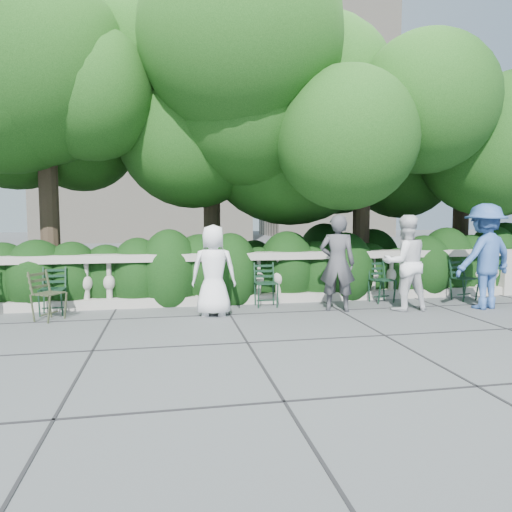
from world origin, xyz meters
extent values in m
plane|color=#4E5155|center=(0.00, 0.00, 0.00)|extent=(90.00, 90.00, 0.00)
cube|color=#9E998E|center=(0.00, 1.80, 0.09)|extent=(12.00, 0.32, 0.18)
cube|color=#9E998E|center=(0.00, 1.80, 0.93)|extent=(12.00, 0.36, 0.14)
cube|color=#9E998E|center=(5.78, 1.80, 0.50)|extent=(0.44, 0.44, 1.00)
cylinder|color=#3F3023|center=(-4.00, 3.40, 1.40)|extent=(0.40, 0.40, 2.80)
ellipsoid|color=#12370F|center=(-4.00, 2.96, 3.68)|extent=(5.28, 5.28, 3.96)
cylinder|color=#3F3023|center=(-0.50, 4.00, 1.70)|extent=(0.40, 0.40, 3.40)
ellipsoid|color=#12370F|center=(-0.50, 3.48, 4.44)|extent=(6.24, 6.24, 4.68)
cylinder|color=#3F3023|center=(3.00, 3.30, 1.50)|extent=(0.40, 0.40, 3.00)
ellipsoid|color=#12370F|center=(3.00, 2.84, 3.92)|extent=(5.52, 5.52, 4.14)
cylinder|color=#3F3023|center=(6.00, 3.80, 1.30)|extent=(0.40, 0.40, 2.60)
ellipsoid|color=#12370F|center=(6.00, 3.40, 3.40)|extent=(4.80, 4.80, 3.60)
cube|color=#A09684|center=(12.00, 32.00, 16.00)|extent=(10.00, 8.00, 32.00)
imported|color=white|center=(-0.78, 0.79, 0.78)|extent=(0.83, 0.61, 1.57)
imported|color=#444449|center=(1.44, 0.77, 0.87)|extent=(0.74, 0.61, 1.74)
imported|color=white|center=(2.67, 0.61, 0.87)|extent=(0.85, 0.67, 1.73)
imported|color=#355AA1|center=(4.20, 0.48, 0.97)|extent=(1.38, 0.99, 1.94)
camera|label=1|loc=(-1.52, -6.95, 1.71)|focal=32.00mm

